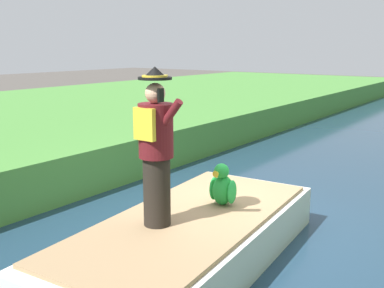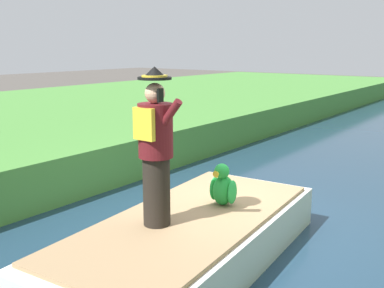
{
  "view_description": "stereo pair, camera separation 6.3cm",
  "coord_description": "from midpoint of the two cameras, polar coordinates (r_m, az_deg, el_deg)",
  "views": [
    {
      "loc": [
        3.14,
        -5.33,
        2.77
      ],
      "look_at": [
        -0.05,
        -1.0,
        1.61
      ],
      "focal_mm": 42.18,
      "sensor_mm": 36.0,
      "label": 1
    },
    {
      "loc": [
        3.19,
        -5.29,
        2.77
      ],
      "look_at": [
        -0.05,
        -1.0,
        1.61
      ],
      "focal_mm": 42.18,
      "sensor_mm": 36.0,
      "label": 2
    }
  ],
  "objects": [
    {
      "name": "boat",
      "position": [
        5.76,
        -0.05,
        -12.1
      ],
      "size": [
        2.17,
        4.35,
        0.61
      ],
      "color": "silver",
      "rests_on": "canal_water"
    },
    {
      "name": "parrot_plush",
      "position": [
        6.0,
        4.23,
        -5.45
      ],
      "size": [
        0.36,
        0.35,
        0.57
      ],
      "color": "green",
      "rests_on": "boat"
    },
    {
      "name": "canal_water",
      "position": [
        6.75,
        5.8,
        -11.63
      ],
      "size": [
        5.96,
        48.0,
        0.1
      ],
      "primitive_type": "cube",
      "color": "#1E384C",
      "rests_on": "ground"
    },
    {
      "name": "person_pirate",
      "position": [
        5.17,
        -4.26,
        -0.53
      ],
      "size": [
        0.61,
        0.42,
        1.85
      ],
      "rotation": [
        0.0,
        0.0,
        -0.03
      ],
      "color": "black",
      "rests_on": "boat"
    },
    {
      "name": "ground_plane",
      "position": [
        6.77,
        5.79,
        -12.02
      ],
      "size": [
        80.0,
        80.0,
        0.0
      ],
      "primitive_type": "plane",
      "color": "#4C4742"
    }
  ]
}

